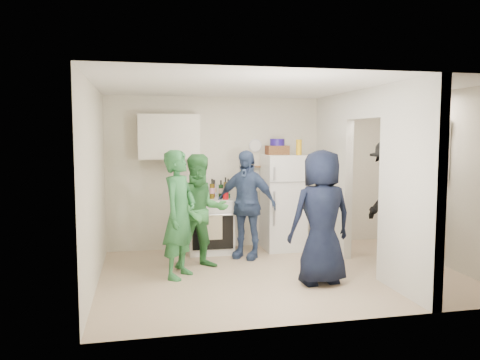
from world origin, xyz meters
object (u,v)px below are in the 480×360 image
object	(u,v)px
person_denim	(246,204)
person_nook	(392,203)
fridge	(284,202)
yellow_cup_stack_top	(299,147)
blue_bowl	(277,142)
person_green_center	(201,212)
person_green_left	(179,214)
person_navy	(321,217)
stove	(210,225)
wicker_basket	(277,150)

from	to	relation	value
person_denim	person_nook	world-z (taller)	person_nook
fridge	person_nook	xyz separation A→B (m)	(1.21, -1.28, 0.14)
yellow_cup_stack_top	blue_bowl	bearing A→B (deg)	154.89
person_green_center	person_nook	size ratio (longest dim) A/B	0.88
person_green_left	person_denim	size ratio (longest dim) A/B	1.02
person_green_center	person_navy	world-z (taller)	person_navy
stove	person_green_left	size ratio (longest dim) A/B	0.52
stove	wicker_basket	size ratio (longest dim) A/B	2.50
stove	yellow_cup_stack_top	distance (m)	1.90
yellow_cup_stack_top	stove	bearing A→B (deg)	174.83
person_denim	stove	bearing A→B (deg)	174.32
blue_bowl	stove	bearing A→B (deg)	-178.97
person_green_left	person_denim	distance (m)	1.33
blue_bowl	person_green_center	size ratio (longest dim) A/B	0.15
wicker_basket	blue_bowl	xyz separation A→B (m)	(0.00, 0.00, 0.13)
person_green_center	person_denim	xyz separation A→B (m)	(0.74, 0.43, 0.02)
fridge	person_nook	size ratio (longest dim) A/B	0.85
blue_bowl	person_green_left	distance (m)	2.30
blue_bowl	person_green_center	world-z (taller)	blue_bowl
blue_bowl	person_green_left	world-z (taller)	blue_bowl
yellow_cup_stack_top	person_nook	bearing A→B (deg)	-49.83
blue_bowl	fridge	bearing A→B (deg)	-26.57
person_green_left	person_nook	distance (m)	3.01
person_green_left	person_green_center	size ratio (longest dim) A/B	1.04
fridge	person_nook	distance (m)	1.76
blue_bowl	person_green_center	xyz separation A→B (m)	(-1.37, -0.89, -0.95)
person_green_left	person_green_center	world-z (taller)	person_green_left
wicker_basket	person_navy	distance (m)	2.05
stove	person_green_left	bearing A→B (deg)	-115.29
person_green_left	person_green_center	distance (m)	0.49
blue_bowl	person_navy	distance (m)	2.10
person_denim	person_navy	world-z (taller)	person_navy
blue_bowl	wicker_basket	bearing A→B (deg)	0.00
stove	person_nook	bearing A→B (deg)	-28.26
stove	blue_bowl	world-z (taller)	blue_bowl
fridge	person_denim	world-z (taller)	person_denim
yellow_cup_stack_top	person_green_center	distance (m)	2.04
fridge	blue_bowl	distance (m)	0.99
person_green_center	wicker_basket	bearing A→B (deg)	25.45
stove	person_green_left	distance (m)	1.42
blue_bowl	person_denim	distance (m)	1.22
yellow_cup_stack_top	person_navy	xyz separation A→B (m)	(-0.30, -1.74, -0.83)
wicker_basket	yellow_cup_stack_top	size ratio (longest dim) A/B	1.40
person_green_left	wicker_basket	bearing A→B (deg)	-21.30
stove	blue_bowl	xyz separation A→B (m)	(1.12, 0.02, 1.32)
blue_bowl	yellow_cup_stack_top	size ratio (longest dim) A/B	0.96
stove	blue_bowl	distance (m)	1.73
person_green_left	person_nook	xyz separation A→B (m)	(3.01, -0.07, 0.07)
blue_bowl	person_navy	world-z (taller)	blue_bowl
person_green_left	person_navy	xyz separation A→B (m)	(1.72, -0.64, 0.01)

